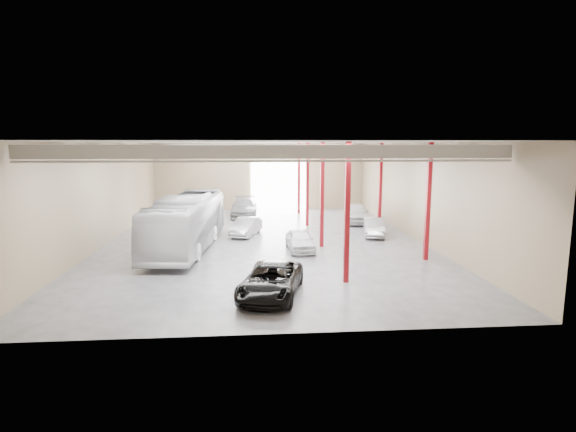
{
  "coord_description": "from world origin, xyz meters",
  "views": [
    {
      "loc": [
        -0.85,
        -31.52,
        6.86
      ],
      "look_at": [
        1.48,
        -2.45,
        2.2
      ],
      "focal_mm": 28.0,
      "sensor_mm": 36.0,
      "label": 1
    }
  ],
  "objects": [
    {
      "name": "car_right_far",
      "position": [
        8.3,
        7.05,
        0.85
      ],
      "size": [
        2.53,
        5.16,
        1.69
      ],
      "primitive_type": "imported",
      "rotation": [
        0.0,
        0.0,
        -0.11
      ],
      "color": "silver",
      "rests_on": "ground"
    },
    {
      "name": "black_sedan",
      "position": [
        -0.05,
        -11.86,
        0.73
      ],
      "size": [
        3.59,
        5.68,
        1.46
      ],
      "primitive_type": "imported",
      "rotation": [
        0.0,
        0.0,
        -0.24
      ],
      "color": "black",
      "rests_on": "ground"
    },
    {
      "name": "car_row_c",
      "position": [
        -1.67,
        11.48,
        0.86
      ],
      "size": [
        2.57,
        5.97,
        1.71
      ],
      "primitive_type": "imported",
      "rotation": [
        0.0,
        0.0,
        -0.03
      ],
      "color": "slate",
      "rests_on": "ground"
    },
    {
      "name": "depot_shell",
      "position": [
        0.13,
        0.48,
        4.98
      ],
      "size": [
        22.12,
        32.12,
        7.06
      ],
      "color": "#454449",
      "rests_on": "ground"
    },
    {
      "name": "car_right_near",
      "position": [
        8.3,
        1.25,
        0.67
      ],
      "size": [
        2.23,
        4.3,
        1.35
      ],
      "primitive_type": "imported",
      "rotation": [
        0.0,
        0.0,
        -0.21
      ],
      "color": "#B0B0B5",
      "rests_on": "ground"
    },
    {
      "name": "coach_bus",
      "position": [
        -5.19,
        -1.83,
        1.78
      ],
      "size": [
        4.08,
        12.99,
        3.56
      ],
      "primitive_type": "imported",
      "rotation": [
        0.0,
        0.0,
        -0.09
      ],
      "color": "silver",
      "rests_on": "ground"
    },
    {
      "name": "car_row_a",
      "position": [
        2.22,
        -3.0,
        0.69
      ],
      "size": [
        1.83,
        4.14,
        1.39
      ],
      "primitive_type": "imported",
      "rotation": [
        0.0,
        0.0,
        0.05
      ],
      "color": "silver",
      "rests_on": "ground"
    },
    {
      "name": "car_row_b",
      "position": [
        -1.35,
        2.2,
        0.68
      ],
      "size": [
        2.59,
        4.37,
        1.36
      ],
      "primitive_type": "imported",
      "rotation": [
        0.0,
        0.0,
        -0.3
      ],
      "color": "#ABABB0",
      "rests_on": "ground"
    }
  ]
}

